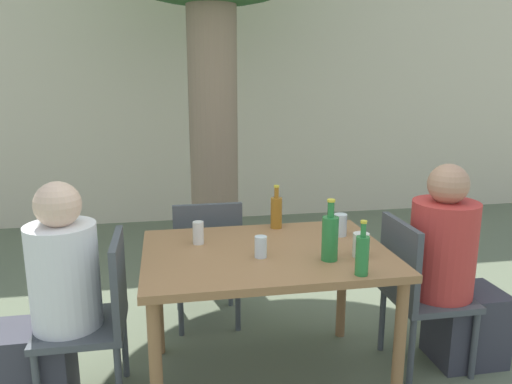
{
  "coord_description": "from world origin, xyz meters",
  "views": [
    {
      "loc": [
        -0.5,
        -2.46,
        1.69
      ],
      "look_at": [
        0.0,
        0.3,
        1.03
      ],
      "focal_mm": 35.0,
      "sensor_mm": 36.0,
      "label": 1
    }
  ],
  "objects_px": {
    "drinking_glass_0": "(361,245)",
    "drinking_glass_2": "(198,233)",
    "patio_chair_1": "(416,286)",
    "patio_chair_0": "(98,311)",
    "green_bottle_2": "(362,254)",
    "amber_bottle_0": "(276,212)",
    "patio_chair_2": "(207,256)",
    "drinking_glass_3": "(261,247)",
    "dining_table_front": "(266,266)",
    "green_bottle_1": "(330,237)",
    "person_seated_1": "(453,276)",
    "person_seated_0": "(50,310)",
    "drinking_glass_1": "(340,225)"
  },
  "relations": [
    {
      "from": "drinking_glass_0",
      "to": "drinking_glass_2",
      "type": "xyz_separation_m",
      "value": [
        -0.8,
        0.35,
        0.0
      ]
    },
    {
      "from": "patio_chair_1",
      "to": "drinking_glass_0",
      "type": "bearing_deg",
      "value": 112.65
    },
    {
      "from": "patio_chair_0",
      "to": "patio_chair_1",
      "type": "relative_size",
      "value": 1.0
    },
    {
      "from": "patio_chair_1",
      "to": "green_bottle_2",
      "type": "height_order",
      "value": "green_bottle_2"
    },
    {
      "from": "patio_chair_1",
      "to": "amber_bottle_0",
      "type": "height_order",
      "value": "amber_bottle_0"
    },
    {
      "from": "patio_chair_2",
      "to": "drinking_glass_3",
      "type": "distance_m",
      "value": 0.88
    },
    {
      "from": "amber_bottle_0",
      "to": "green_bottle_2",
      "type": "xyz_separation_m",
      "value": [
        0.23,
        -0.79,
        -0.0
      ]
    },
    {
      "from": "dining_table_front",
      "to": "drinking_glass_0",
      "type": "distance_m",
      "value": 0.51
    },
    {
      "from": "green_bottle_1",
      "to": "drinking_glass_0",
      "type": "xyz_separation_m",
      "value": [
        0.17,
        0.02,
        -0.06
      ]
    },
    {
      "from": "dining_table_front",
      "to": "person_seated_1",
      "type": "bearing_deg",
      "value": -0.0
    },
    {
      "from": "green_bottle_1",
      "to": "drinking_glass_0",
      "type": "height_order",
      "value": "green_bottle_1"
    },
    {
      "from": "patio_chair_1",
      "to": "drinking_glass_2",
      "type": "bearing_deg",
      "value": 81.9
    },
    {
      "from": "dining_table_front",
      "to": "amber_bottle_0",
      "type": "distance_m",
      "value": 0.45
    },
    {
      "from": "green_bottle_2",
      "to": "drinking_glass_0",
      "type": "bearing_deg",
      "value": 69.08
    },
    {
      "from": "drinking_glass_0",
      "to": "drinking_glass_2",
      "type": "bearing_deg",
      "value": 156.45
    },
    {
      "from": "patio_chair_0",
      "to": "drinking_glass_0",
      "type": "distance_m",
      "value": 1.39
    },
    {
      "from": "patio_chair_2",
      "to": "green_bottle_2",
      "type": "xyz_separation_m",
      "value": [
        0.63,
        -1.11,
        0.38
      ]
    },
    {
      "from": "patio_chair_1",
      "to": "drinking_glass_2",
      "type": "distance_m",
      "value": 1.28
    },
    {
      "from": "drinking_glass_3",
      "to": "patio_chair_0",
      "type": "bearing_deg",
      "value": 173.6
    },
    {
      "from": "dining_table_front",
      "to": "person_seated_1",
      "type": "relative_size",
      "value": 1.07
    },
    {
      "from": "green_bottle_1",
      "to": "drinking_glass_2",
      "type": "relative_size",
      "value": 2.5
    },
    {
      "from": "patio_chair_0",
      "to": "drinking_glass_0",
      "type": "bearing_deg",
      "value": 82.5
    },
    {
      "from": "amber_bottle_0",
      "to": "drinking_glass_2",
      "type": "bearing_deg",
      "value": -156.65
    },
    {
      "from": "person_seated_1",
      "to": "drinking_glass_3",
      "type": "bearing_deg",
      "value": 94.62
    },
    {
      "from": "patio_chair_1",
      "to": "amber_bottle_0",
      "type": "xyz_separation_m",
      "value": [
        -0.74,
        0.38,
        0.38
      ]
    },
    {
      "from": "amber_bottle_0",
      "to": "drinking_glass_2",
      "type": "xyz_separation_m",
      "value": [
        -0.49,
        -0.21,
        -0.04
      ]
    },
    {
      "from": "patio_chair_0",
      "to": "drinking_glass_2",
      "type": "height_order",
      "value": "drinking_glass_2"
    },
    {
      "from": "patio_chair_1",
      "to": "person_seated_0",
      "type": "bearing_deg",
      "value": 90.0
    },
    {
      "from": "patio_chair_2",
      "to": "dining_table_front",
      "type": "bearing_deg",
      "value": 110.32
    },
    {
      "from": "patio_chair_2",
      "to": "drinking_glass_1",
      "type": "height_order",
      "value": "drinking_glass_1"
    },
    {
      "from": "dining_table_front",
      "to": "green_bottle_1",
      "type": "height_order",
      "value": "green_bottle_1"
    },
    {
      "from": "patio_chair_2",
      "to": "amber_bottle_0",
      "type": "distance_m",
      "value": 0.63
    },
    {
      "from": "patio_chair_2",
      "to": "person_seated_0",
      "type": "relative_size",
      "value": 0.75
    },
    {
      "from": "patio_chair_0",
      "to": "drinking_glass_3",
      "type": "distance_m",
      "value": 0.9
    },
    {
      "from": "patio_chair_0",
      "to": "drinking_glass_1",
      "type": "distance_m",
      "value": 1.4
    },
    {
      "from": "green_bottle_1",
      "to": "drinking_glass_0",
      "type": "bearing_deg",
      "value": 5.94
    },
    {
      "from": "green_bottle_2",
      "to": "drinking_glass_0",
      "type": "height_order",
      "value": "green_bottle_2"
    },
    {
      "from": "drinking_glass_3",
      "to": "green_bottle_2",
      "type": "bearing_deg",
      "value": -36.76
    },
    {
      "from": "person_seated_0",
      "to": "drinking_glass_2",
      "type": "height_order",
      "value": "person_seated_0"
    },
    {
      "from": "green_bottle_1",
      "to": "drinking_glass_3",
      "type": "xyz_separation_m",
      "value": [
        -0.33,
        0.1,
        -0.07
      ]
    },
    {
      "from": "person_seated_0",
      "to": "green_bottle_2",
      "type": "relative_size",
      "value": 4.53
    },
    {
      "from": "dining_table_front",
      "to": "drinking_glass_2",
      "type": "distance_m",
      "value": 0.42
    },
    {
      "from": "person_seated_1",
      "to": "green_bottle_2",
      "type": "distance_m",
      "value": 0.9
    },
    {
      "from": "drinking_glass_0",
      "to": "drinking_glass_1",
      "type": "distance_m",
      "value": 0.35
    },
    {
      "from": "amber_bottle_0",
      "to": "green_bottle_2",
      "type": "relative_size",
      "value": 1.01
    },
    {
      "from": "patio_chair_1",
      "to": "green_bottle_1",
      "type": "xyz_separation_m",
      "value": [
        -0.6,
        -0.19,
        0.4
      ]
    },
    {
      "from": "drinking_glass_2",
      "to": "drinking_glass_1",
      "type": "bearing_deg",
      "value": -0.28
    },
    {
      "from": "drinking_glass_0",
      "to": "drinking_glass_1",
      "type": "height_order",
      "value": "drinking_glass_1"
    },
    {
      "from": "drinking_glass_0",
      "to": "drinking_glass_3",
      "type": "distance_m",
      "value": 0.51
    },
    {
      "from": "drinking_glass_0",
      "to": "patio_chair_1",
      "type": "bearing_deg",
      "value": 22.65
    }
  ]
}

